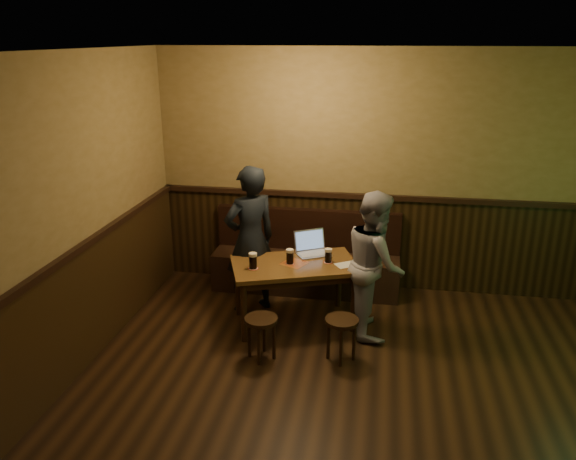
# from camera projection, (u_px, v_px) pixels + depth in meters

# --- Properties ---
(room) EXTENTS (5.04, 6.04, 2.84)m
(room) POSITION_uv_depth(u_px,v_px,m) (355.00, 291.00, 3.96)
(room) COLOR black
(room) RESTS_ON ground
(bench) EXTENTS (2.20, 0.50, 0.95)m
(bench) POSITION_uv_depth(u_px,v_px,m) (306.00, 264.00, 6.72)
(bench) COLOR black
(bench) RESTS_ON ground
(pub_table) EXTENTS (1.45, 1.12, 0.69)m
(pub_table) POSITION_uv_depth(u_px,v_px,m) (294.00, 271.00, 5.81)
(pub_table) COLOR #573918
(pub_table) RESTS_ON ground
(stool_left) EXTENTS (0.31, 0.31, 0.42)m
(stool_left) POSITION_uv_depth(u_px,v_px,m) (261.00, 326.00, 5.24)
(stool_left) COLOR black
(stool_left) RESTS_ON ground
(stool_right) EXTENTS (0.33, 0.33, 0.43)m
(stool_right) POSITION_uv_depth(u_px,v_px,m) (342.00, 327.00, 5.21)
(stool_right) COLOR black
(stool_right) RESTS_ON ground
(pint_left) EXTENTS (0.11, 0.11, 0.17)m
(pint_left) POSITION_uv_depth(u_px,v_px,m) (253.00, 261.00, 5.63)
(pint_left) COLOR #A72414
(pint_left) RESTS_ON pub_table
(pint_mid) EXTENTS (0.10, 0.10, 0.16)m
(pint_mid) POSITION_uv_depth(u_px,v_px,m) (290.00, 256.00, 5.75)
(pint_mid) COLOR #A72414
(pint_mid) RESTS_ON pub_table
(pint_right) EXTENTS (0.10, 0.10, 0.15)m
(pint_right) POSITION_uv_depth(u_px,v_px,m) (328.00, 256.00, 5.78)
(pint_right) COLOR #A72414
(pint_right) RESTS_ON pub_table
(laptop) EXTENTS (0.43, 0.41, 0.24)m
(laptop) POSITION_uv_depth(u_px,v_px,m) (312.00, 248.00, 6.03)
(laptop) COLOR silver
(laptop) RESTS_ON pub_table
(menu) EXTENTS (0.27, 0.25, 0.00)m
(menu) POSITION_uv_depth(u_px,v_px,m) (346.00, 265.00, 5.74)
(menu) COLOR silver
(menu) RESTS_ON pub_table
(person_suit) EXTENTS (0.71, 0.68, 1.64)m
(person_suit) POSITION_uv_depth(u_px,v_px,m) (250.00, 240.00, 6.05)
(person_suit) COLOR black
(person_suit) RESTS_ON ground
(person_grey) EXTENTS (0.69, 0.82, 1.49)m
(person_grey) POSITION_uv_depth(u_px,v_px,m) (375.00, 263.00, 5.62)
(person_grey) COLOR #929298
(person_grey) RESTS_ON ground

